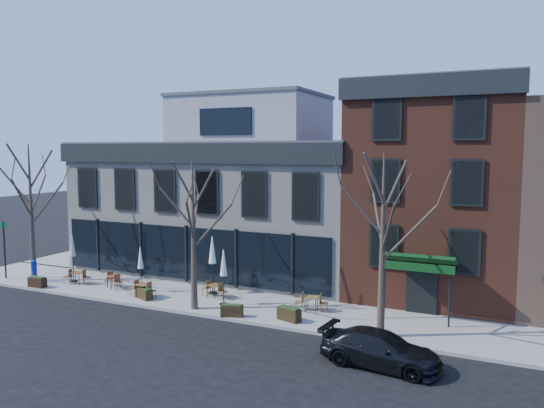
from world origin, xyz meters
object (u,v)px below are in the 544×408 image
at_px(cafe_set_0, 77,277).
at_px(umbrella_0, 72,248).
at_px(call_box, 34,270).
at_px(parked_sedan, 381,349).

relative_size(cafe_set_0, umbrella_0, 0.58).
height_order(call_box, umbrella_0, umbrella_0).
distance_m(parked_sedan, call_box, 20.99).
xyz_separation_m(parked_sedan, umbrella_0, (-18.85, 4.09, 1.51)).
bearing_deg(umbrella_0, parked_sedan, -12.25).
distance_m(call_box, umbrella_0, 2.54).
bearing_deg(umbrella_0, cafe_set_0, -27.14).
distance_m(parked_sedan, umbrella_0, 19.34).
bearing_deg(cafe_set_0, parked_sedan, -11.70).
bearing_deg(parked_sedan, call_box, 87.45).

